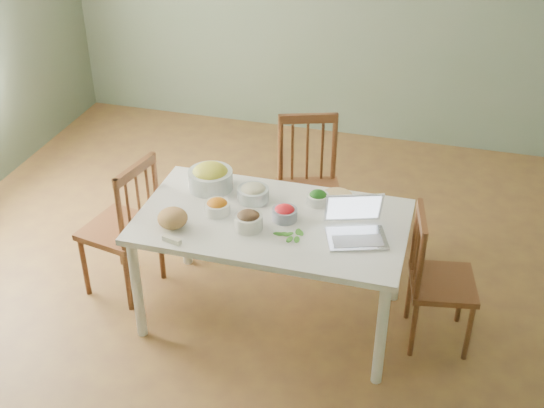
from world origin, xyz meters
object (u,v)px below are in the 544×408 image
(chair_left, at_px, (119,226))
(chair_right, at_px, (443,280))
(chair_far, at_px, (309,191))
(laptop, at_px, (358,223))
(dining_table, at_px, (272,269))
(bread_boule, at_px, (173,218))
(bowl_squash, at_px, (210,177))

(chair_left, relative_size, chair_right, 1.10)
(chair_far, distance_m, laptop, 0.99)
(chair_left, distance_m, chair_right, 1.99)
(chair_right, bearing_deg, chair_left, 81.25)
(dining_table, bearing_deg, bread_boule, -156.52)
(dining_table, xyz_separation_m, chair_left, (-1.00, 0.03, 0.11))
(chair_right, bearing_deg, bowl_squash, 73.59)
(dining_table, relative_size, bread_boule, 9.03)
(dining_table, xyz_separation_m, bread_boule, (-0.51, -0.22, 0.41))
(chair_right, height_order, bowl_squash, bowl_squash)
(chair_right, height_order, laptop, laptop)
(chair_right, distance_m, bowl_squash, 1.50)
(dining_table, distance_m, chair_left, 1.01)
(dining_table, xyz_separation_m, laptop, (0.50, -0.07, 0.47))
(chair_left, bearing_deg, chair_right, 102.61)
(chair_left, bearing_deg, bowl_squash, 121.87)
(dining_table, xyz_separation_m, bowl_squash, (-0.45, 0.23, 0.44))
(dining_table, bearing_deg, chair_left, 178.42)
(bread_boule, distance_m, laptop, 1.02)
(chair_right, bearing_deg, bread_boule, 91.09)
(chair_far, bearing_deg, bowl_squash, -154.11)
(chair_right, xyz_separation_m, bowl_squash, (-1.44, 0.16, 0.37))
(bread_boule, height_order, laptop, laptop)
(bread_boule, bearing_deg, chair_far, 59.53)
(bowl_squash, relative_size, laptop, 0.84)
(bread_boule, bearing_deg, dining_table, 23.48)
(chair_left, relative_size, bowl_squash, 3.50)
(chair_far, relative_size, chair_right, 1.12)
(bread_boule, bearing_deg, chair_right, 11.18)
(laptop, bearing_deg, chair_right, -2.33)
(chair_left, xyz_separation_m, laptop, (1.50, -0.10, 0.36))
(bowl_squash, bearing_deg, chair_far, 44.93)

